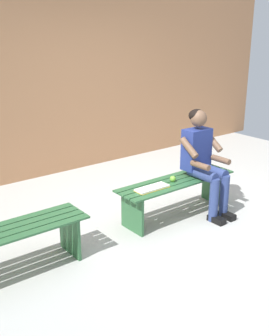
{
  "coord_description": "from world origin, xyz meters",
  "views": [
    {
      "loc": [
        3.21,
        3.29,
        2.16
      ],
      "look_at": [
        0.76,
        0.15,
        0.81
      ],
      "focal_mm": 43.92,
      "sensor_mm": 36.0,
      "label": 1
    }
  ],
  "objects": [
    {
      "name": "bench_far",
      "position": [
        2.16,
        0.0,
        0.34
      ],
      "size": [
        1.64,
        0.42,
        0.46
      ],
      "rotation": [
        0.0,
        0.0,
        -0.0
      ],
      "color": "#2D6038",
      "rests_on": "ground"
    },
    {
      "name": "bench_near",
      "position": [
        0.0,
        0.0,
        0.34
      ],
      "size": [
        1.58,
        0.42,
        0.46
      ],
      "rotation": [
        0.0,
        0.0,
        -0.0
      ],
      "color": "#2D6038",
      "rests_on": "ground"
    },
    {
      "name": "apple",
      "position": [
        0.08,
        0.01,
        0.49
      ],
      "size": [
        0.07,
        0.07,
        0.07
      ],
      "primitive_type": "sphere",
      "color": "#72B738",
      "rests_on": "bench_near"
    },
    {
      "name": "person_seated",
      "position": [
        -0.33,
        0.1,
        0.69
      ],
      "size": [
        0.5,
        0.69,
        1.26
      ],
      "color": "navy",
      "rests_on": "ground"
    },
    {
      "name": "book_open",
      "position": [
        0.42,
        0.04,
        0.47
      ],
      "size": [
        0.41,
        0.16,
        0.02
      ],
      "rotation": [
        0.0,
        0.0,
        -0.0
      ],
      "color": "white",
      "rests_on": "bench_near"
    },
    {
      "name": "brick_wall",
      "position": [
        0.5,
        -2.4,
        1.59
      ],
      "size": [
        9.5,
        0.24,
        3.18
      ],
      "primitive_type": "cube",
      "color": "#B27A51",
      "rests_on": "ground"
    },
    {
      "name": "ground_plane",
      "position": [
        1.08,
        1.0,
        -0.02
      ],
      "size": [
        10.0,
        7.0,
        0.04
      ],
      "primitive_type": "cube",
      "color": "#B2B2AD"
    }
  ]
}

